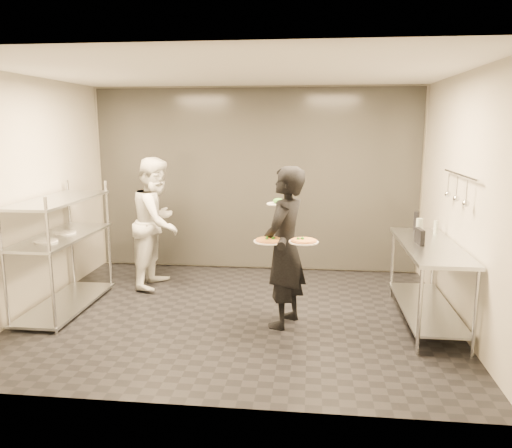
# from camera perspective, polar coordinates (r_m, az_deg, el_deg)

# --- Properties ---
(room_shell) EXTENTS (5.00, 4.00, 2.80)m
(room_shell) POSITION_cam_1_polar(r_m,az_deg,el_deg) (6.86, -0.77, 4.34)
(room_shell) COLOR black
(room_shell) RESTS_ON ground
(pass_rack) EXTENTS (0.60, 1.60, 1.50)m
(pass_rack) POSITION_cam_1_polar(r_m,az_deg,el_deg) (6.50, -21.31, -2.49)
(pass_rack) COLOR #B6B9BE
(pass_rack) RESTS_ON ground
(prep_counter) EXTENTS (0.60, 1.80, 0.92)m
(prep_counter) POSITION_cam_1_polar(r_m,az_deg,el_deg) (5.96, 19.11, -4.97)
(prep_counter) COLOR #B6B9BE
(prep_counter) RESTS_ON ground
(utensil_rail) EXTENTS (0.07, 1.20, 0.31)m
(utensil_rail) POSITION_cam_1_polar(r_m,az_deg,el_deg) (5.84, 22.06, 3.75)
(utensil_rail) COLOR #B6B9BE
(utensil_rail) RESTS_ON room_shell
(waiter) EXTENTS (0.63, 0.76, 1.80)m
(waiter) POSITION_cam_1_polar(r_m,az_deg,el_deg) (5.51, 3.31, -2.71)
(waiter) COLOR black
(waiter) RESTS_ON ground
(chef) EXTENTS (0.76, 0.93, 1.80)m
(chef) POSITION_cam_1_polar(r_m,az_deg,el_deg) (7.04, -11.23, 0.17)
(chef) COLOR silver
(chef) RESTS_ON ground
(pizza_plate_near) EXTENTS (0.34, 0.34, 0.05)m
(pizza_plate_near) POSITION_cam_1_polar(r_m,az_deg,el_deg) (5.32, 1.58, -1.88)
(pizza_plate_near) COLOR white
(pizza_plate_near) RESTS_ON waiter
(pizza_plate_far) EXTENTS (0.31, 0.31, 0.05)m
(pizza_plate_far) POSITION_cam_1_polar(r_m,az_deg,el_deg) (5.22, 5.47, -1.95)
(pizza_plate_far) COLOR white
(pizza_plate_far) RESTS_ON waiter
(salad_plate) EXTENTS (0.26, 0.26, 0.07)m
(salad_plate) POSITION_cam_1_polar(r_m,az_deg,el_deg) (5.73, 2.54, 2.51)
(salad_plate) COLOR white
(salad_plate) RESTS_ON waiter
(pos_monitor) EXTENTS (0.07, 0.24, 0.17)m
(pos_monitor) POSITION_cam_1_polar(r_m,az_deg,el_deg) (5.85, 18.19, -1.36)
(pos_monitor) COLOR black
(pos_monitor) RESTS_ON prep_counter
(bottle_green) EXTENTS (0.07, 0.07, 0.26)m
(bottle_green) POSITION_cam_1_polar(r_m,az_deg,el_deg) (5.97, 18.14, -0.65)
(bottle_green) COLOR #92A094
(bottle_green) RESTS_ON prep_counter
(bottle_clear) EXTENTS (0.05, 0.05, 0.17)m
(bottle_clear) POSITION_cam_1_polar(r_m,az_deg,el_deg) (6.43, 19.85, -0.36)
(bottle_clear) COLOR #92A094
(bottle_clear) RESTS_ON prep_counter
(bottle_dark) EXTENTS (0.07, 0.07, 0.23)m
(bottle_dark) POSITION_cam_1_polar(r_m,az_deg,el_deg) (6.63, 17.86, 0.36)
(bottle_dark) COLOR black
(bottle_dark) RESTS_ON prep_counter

